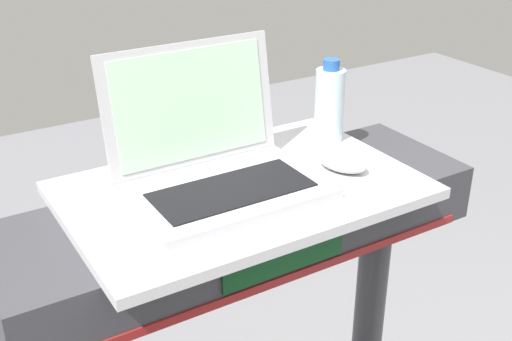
# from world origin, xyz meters

# --- Properties ---
(desk_board) EXTENTS (0.63, 0.41, 0.02)m
(desk_board) POSITION_xyz_m (0.00, 0.70, 1.10)
(desk_board) COLOR silver
(desk_board) RESTS_ON treadmill_base
(laptop) EXTENTS (0.34, 0.27, 0.24)m
(laptop) POSITION_xyz_m (-0.04, 0.72, 1.15)
(laptop) COLOR #B7B7BC
(laptop) RESTS_ON desk_board
(computer_mouse) EXTENTS (0.09, 0.11, 0.03)m
(computer_mouse) POSITION_xyz_m (0.19, 0.66, 1.12)
(computer_mouse) COLOR #B2B2B7
(computer_mouse) RESTS_ON desk_board
(water_bottle) EXTENTS (0.06, 0.06, 0.17)m
(water_bottle) POSITION_xyz_m (0.26, 0.79, 1.18)
(water_bottle) COLOR silver
(water_bottle) RESTS_ON desk_board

